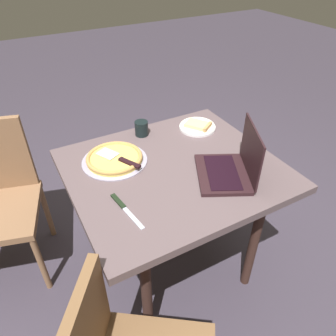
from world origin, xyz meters
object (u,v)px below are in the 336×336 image
at_px(laptop, 232,166).
at_px(drink_cup, 141,128).
at_px(pizza_plate, 198,126).
at_px(pizza_tray, 115,158).
at_px(table_knife, 124,207).
at_px(dining_table, 174,180).

xyz_separation_m(laptop, drink_cup, (-0.21, 0.54, -0.01)).
height_order(laptop, pizza_plate, laptop).
distance_m(laptop, pizza_tray, 0.58).
height_order(pizza_plate, drink_cup, drink_cup).
bearing_deg(pizza_plate, table_knife, -147.00).
bearing_deg(drink_cup, laptop, -68.55).
distance_m(dining_table, pizza_plate, 0.42).
bearing_deg(pizza_tray, table_knife, -105.03).
relative_size(laptop, table_knife, 1.55).
relative_size(dining_table, drink_cup, 12.16).
bearing_deg(dining_table, pizza_tray, 142.17).
distance_m(dining_table, pizza_tray, 0.32).
height_order(dining_table, pizza_plate, pizza_plate).
height_order(table_knife, drink_cup, drink_cup).
distance_m(laptop, pizza_plate, 0.46).
bearing_deg(pizza_plate, pizza_tray, -171.78).
xyz_separation_m(dining_table, pizza_tray, (-0.24, 0.18, 0.10)).
bearing_deg(dining_table, drink_cup, 91.28).
xyz_separation_m(dining_table, table_knife, (-0.33, -0.15, 0.09)).
bearing_deg(table_knife, drink_cup, 57.72).
xyz_separation_m(laptop, pizza_plate, (0.11, 0.45, -0.04)).
distance_m(pizza_plate, table_knife, 0.76).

